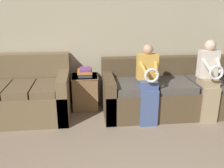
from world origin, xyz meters
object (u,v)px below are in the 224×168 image
at_px(couch_side, 24,96).
at_px(child_right_seated, 209,78).
at_px(book_stack, 85,72).
at_px(side_shelf, 85,92).
at_px(couch_main, 169,93).
at_px(child_left_seated, 148,82).

height_order(couch_side, child_right_seated, child_right_seated).
bearing_deg(book_stack, side_shelf, 135.81).
relative_size(couch_main, side_shelf, 3.78).
height_order(child_left_seated, child_right_seated, child_right_seated).
relative_size(couch_side, book_stack, 5.14).
bearing_deg(book_stack, child_left_seated, -34.39).
distance_m(couch_main, book_stack, 1.47).
relative_size(couch_main, couch_side, 1.52).
relative_size(couch_main, child_right_seated, 1.78).
distance_m(couch_side, child_left_seated, 2.00).
bearing_deg(book_stack, child_right_seated, -18.60).
xyz_separation_m(couch_side, child_right_seated, (2.88, -0.42, 0.34)).
xyz_separation_m(child_right_seated, side_shelf, (-1.89, 0.64, -0.38)).
xyz_separation_m(child_right_seated, book_stack, (-1.88, 0.63, -0.03)).
distance_m(couch_main, child_right_seated, 0.71).
bearing_deg(side_shelf, child_right_seated, -18.75).
height_order(child_left_seated, book_stack, child_left_seated).
xyz_separation_m(couch_main, side_shelf, (-1.42, 0.26, -0.02)).
distance_m(side_shelf, book_stack, 0.35).
bearing_deg(book_stack, couch_main, -10.06).
xyz_separation_m(couch_main, couch_side, (-2.40, 0.04, 0.02)).
bearing_deg(side_shelf, couch_main, -10.33).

